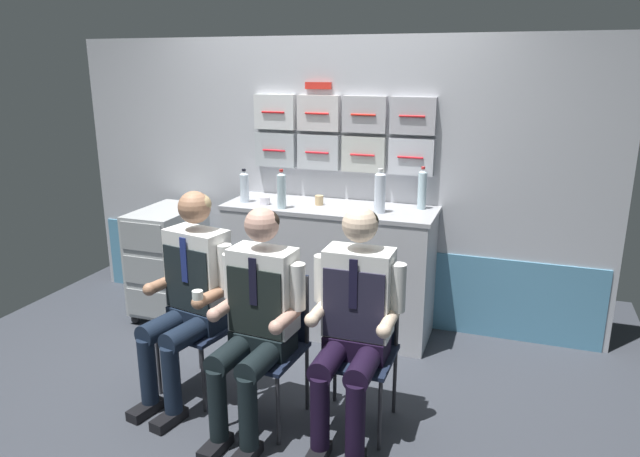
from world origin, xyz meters
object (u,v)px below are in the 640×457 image
(service_trolley, at_px, (169,258))
(water_bottle_blue_cap, at_px, (380,192))
(coffee_cup_spare, at_px, (319,200))
(folding_chair_near_trolley, at_px, (361,334))
(folding_chair_left, at_px, (209,308))
(crew_member_near_trolley, at_px, (354,316))
(crew_member_left, at_px, (189,289))
(folding_chair_right, at_px, (272,330))
(crew_member_right, at_px, (256,314))

(service_trolley, bearing_deg, water_bottle_blue_cap, 2.69)
(service_trolley, xyz_separation_m, water_bottle_blue_cap, (1.68, 0.08, 0.64))
(coffee_cup_spare, bearing_deg, folding_chair_near_trolley, -59.26)
(folding_chair_left, relative_size, water_bottle_blue_cap, 2.69)
(crew_member_near_trolley, relative_size, coffee_cup_spare, 17.89)
(crew_member_left, xyz_separation_m, folding_chair_right, (0.52, -0.00, -0.18))
(folding_chair_left, distance_m, folding_chair_near_trolley, 0.98)
(folding_chair_right, distance_m, folding_chair_near_trolley, 0.51)
(folding_chair_right, distance_m, crew_member_right, 0.23)
(service_trolley, bearing_deg, folding_chair_near_trolley, -25.49)
(folding_chair_right, distance_m, coffee_cup_spare, 1.26)
(folding_chair_left, height_order, crew_member_near_trolley, crew_member_near_trolley)
(crew_member_right, distance_m, coffee_cup_spare, 1.35)
(water_bottle_blue_cap, bearing_deg, folding_chair_near_trolley, -81.49)
(service_trolley, distance_m, water_bottle_blue_cap, 1.80)
(folding_chair_left, bearing_deg, crew_member_near_trolley, -11.29)
(service_trolley, distance_m, crew_member_left, 1.30)
(folding_chair_left, height_order, coffee_cup_spare, coffee_cup_spare)
(folding_chair_left, bearing_deg, coffee_cup_spare, 69.61)
(folding_chair_left, xyz_separation_m, folding_chair_right, (0.49, -0.16, 0.00))
(crew_member_right, bearing_deg, coffee_cup_spare, 94.68)
(water_bottle_blue_cap, bearing_deg, coffee_cup_spare, 170.62)
(service_trolley, bearing_deg, crew_member_near_trolley, -29.42)
(crew_member_near_trolley, relative_size, water_bottle_blue_cap, 4.07)
(folding_chair_near_trolley, bearing_deg, folding_chair_right, -165.90)
(folding_chair_near_trolley, bearing_deg, folding_chair_left, 177.89)
(folding_chair_left, height_order, water_bottle_blue_cap, water_bottle_blue_cap)
(folding_chair_right, height_order, water_bottle_blue_cap, water_bottle_blue_cap)
(crew_member_left, bearing_deg, water_bottle_blue_cap, 50.91)
(folding_chair_right, height_order, crew_member_right, crew_member_right)
(service_trolley, relative_size, water_bottle_blue_cap, 2.81)
(folding_chair_near_trolley, height_order, coffee_cup_spare, coffee_cup_spare)
(folding_chair_right, bearing_deg, crew_member_right, -94.49)
(service_trolley, height_order, folding_chair_left, service_trolley)
(crew_member_right, bearing_deg, folding_chair_near_trolley, 29.37)
(folding_chair_left, relative_size, folding_chair_right, 1.00)
(service_trolley, distance_m, crew_member_right, 1.77)
(crew_member_left, xyz_separation_m, water_bottle_blue_cap, (0.87, 1.07, 0.42))
(crew_member_right, xyz_separation_m, water_bottle_blue_cap, (0.36, 1.23, 0.43))
(crew_member_left, distance_m, crew_member_near_trolley, 1.01)
(folding_chair_left, bearing_deg, water_bottle_blue_cap, 47.51)
(folding_chair_left, distance_m, crew_member_right, 0.60)
(folding_chair_left, height_order, folding_chair_right, same)
(crew_member_right, xyz_separation_m, coffee_cup_spare, (-0.11, 1.31, 0.32))
(folding_chair_right, distance_m, water_bottle_blue_cap, 1.28)
(crew_member_left, height_order, folding_chair_near_trolley, crew_member_left)
(crew_member_left, xyz_separation_m, crew_member_near_trolley, (1.01, -0.04, -0.00))
(folding_chair_right, xyz_separation_m, folding_chair_near_trolley, (0.49, 0.12, 0.00))
(service_trolley, height_order, crew_member_near_trolley, crew_member_near_trolley)
(service_trolley, xyz_separation_m, coffee_cup_spare, (1.21, 0.16, 0.54))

